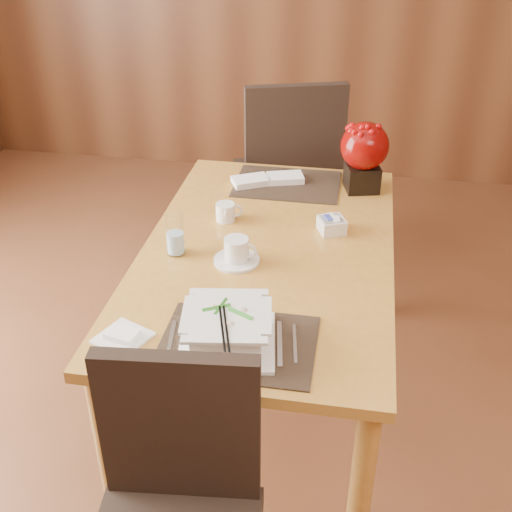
% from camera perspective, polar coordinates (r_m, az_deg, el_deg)
% --- Properties ---
extents(dining_table, '(0.90, 1.50, 0.75)m').
position_cam_1_polar(dining_table, '(2.37, 1.01, -1.34)').
color(dining_table, '#BB8334').
rests_on(dining_table, ground).
extents(placemat_near, '(0.45, 0.33, 0.01)m').
position_cam_1_polar(placemat_near, '(1.88, -1.60, -7.80)').
color(placemat_near, black).
rests_on(placemat_near, dining_table).
extents(placemat_far, '(0.45, 0.33, 0.01)m').
position_cam_1_polar(placemat_far, '(2.80, 2.80, 6.42)').
color(placemat_far, black).
rests_on(placemat_far, dining_table).
extents(soup_setting, '(0.31, 0.31, 0.11)m').
position_cam_1_polar(soup_setting, '(1.84, -2.59, -6.55)').
color(soup_setting, white).
rests_on(soup_setting, dining_table).
extents(coffee_cup, '(0.16, 0.16, 0.09)m').
position_cam_1_polar(coffee_cup, '(2.23, -1.74, 0.36)').
color(coffee_cup, white).
rests_on(coffee_cup, dining_table).
extents(water_glass, '(0.07, 0.07, 0.16)m').
position_cam_1_polar(water_glass, '(2.27, -7.21, 1.92)').
color(water_glass, white).
rests_on(water_glass, dining_table).
extents(creamer_jug, '(0.12, 0.12, 0.07)m').
position_cam_1_polar(creamer_jug, '(2.50, -2.73, 3.93)').
color(creamer_jug, white).
rests_on(creamer_jug, dining_table).
extents(sugar_caddy, '(0.12, 0.12, 0.05)m').
position_cam_1_polar(sugar_caddy, '(2.43, 6.74, 2.74)').
color(sugar_caddy, white).
rests_on(sugar_caddy, dining_table).
extents(berry_decor, '(0.20, 0.20, 0.30)m').
position_cam_1_polar(berry_decor, '(2.73, 9.59, 9.07)').
color(berry_decor, black).
rests_on(berry_decor, dining_table).
extents(napkins_far, '(0.33, 0.21, 0.03)m').
position_cam_1_polar(napkins_far, '(2.80, 1.29, 6.84)').
color(napkins_far, white).
rests_on(napkins_far, dining_table).
extents(bread_plate, '(0.18, 0.18, 0.01)m').
position_cam_1_polar(bread_plate, '(1.93, -11.76, -7.14)').
color(bread_plate, white).
rests_on(bread_plate, dining_table).
extents(near_chair, '(0.48, 0.48, 0.94)m').
position_cam_1_polar(near_chair, '(1.78, -7.12, -21.40)').
color(near_chair, black).
rests_on(near_chair, ground).
extents(far_chair, '(0.63, 0.63, 1.08)m').
position_cam_1_polar(far_chair, '(3.30, 2.96, 7.72)').
color(far_chair, black).
rests_on(far_chair, ground).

